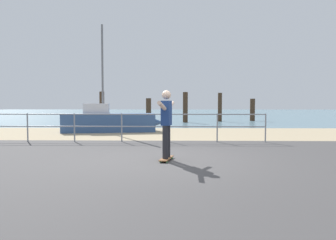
{
  "coord_description": "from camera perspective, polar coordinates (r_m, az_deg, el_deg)",
  "views": [
    {
      "loc": [
        0.25,
        -7.93,
        1.43
      ],
      "look_at": [
        0.01,
        2.0,
        0.9
      ],
      "focal_mm": 34.37,
      "sensor_mm": 36.0,
      "label": 1
    }
  ],
  "objects": [
    {
      "name": "groyne_post_2",
      "position": [
        23.2,
        3.09,
        2.25
      ],
      "size": [
        0.36,
        0.36,
        2.2
      ],
      "primitive_type": "cylinder",
      "color": "#422D1E",
      "rests_on": "ground"
    },
    {
      "name": "groyne_post_3",
      "position": [
        24.67,
        9.18,
        2.25
      ],
      "size": [
        0.31,
        0.31,
        2.19
      ],
      "primitive_type": "cylinder",
      "color": "#422D1E",
      "rests_on": "ground"
    },
    {
      "name": "sea_surface",
      "position": [
        42.95,
        1.04,
        1.16
      ],
      "size": [
        72.0,
        50.0,
        0.04
      ],
      "primitive_type": "cube",
      "color": "slate",
      "rests_on": "ground"
    },
    {
      "name": "groyne_post_0",
      "position": [
        20.53,
        -11.63,
        1.99
      ],
      "size": [
        0.3,
        0.3,
        2.13
      ],
      "primitive_type": "cylinder",
      "color": "#422D1E",
      "rests_on": "ground"
    },
    {
      "name": "railing_fence",
      "position": [
        11.71,
        -8.22,
        -0.54
      ],
      "size": [
        10.38,
        0.05,
        1.05
      ],
      "color": "gray",
      "rests_on": "ground"
    },
    {
      "name": "ground_plane",
      "position": [
        7.08,
        -0.68,
        -8.61
      ],
      "size": [
        24.0,
        10.0,
        0.04
      ],
      "primitive_type": "cube",
      "color": "#474444",
      "rests_on": "ground"
    },
    {
      "name": "groyne_post_1",
      "position": [
        23.26,
        -3.47,
        1.71
      ],
      "size": [
        0.38,
        0.38,
        1.76
      ],
      "primitive_type": "cylinder",
      "color": "#422D1E",
      "rests_on": "ground"
    },
    {
      "name": "sailboat",
      "position": [
        15.96,
        -9.81,
        -0.24
      ],
      "size": [
        5.06,
        2.11,
        5.19
      ],
      "color": "#335184",
      "rests_on": "ground"
    },
    {
      "name": "skateboarder",
      "position": [
        7.84,
        -0.28,
        0.03
      ],
      "size": [
        0.38,
        1.43,
        1.65
      ],
      "color": "#26262B",
      "rests_on": "skateboard"
    },
    {
      "name": "skateboard",
      "position": [
        7.94,
        -0.28,
        -6.83
      ],
      "size": [
        0.36,
        0.82,
        0.08
      ],
      "color": "brown",
      "rests_on": "ground"
    },
    {
      "name": "beach_strip",
      "position": [
        15.0,
        0.41,
        -2.41
      ],
      "size": [
        24.0,
        6.0,
        0.04
      ],
      "primitive_type": "cube",
      "color": "tan",
      "rests_on": "ground"
    },
    {
      "name": "groyne_post_4",
      "position": [
        25.98,
        14.75,
        1.75
      ],
      "size": [
        0.38,
        0.38,
        1.75
      ],
      "primitive_type": "cylinder",
      "color": "#422D1E",
      "rests_on": "ground"
    }
  ]
}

